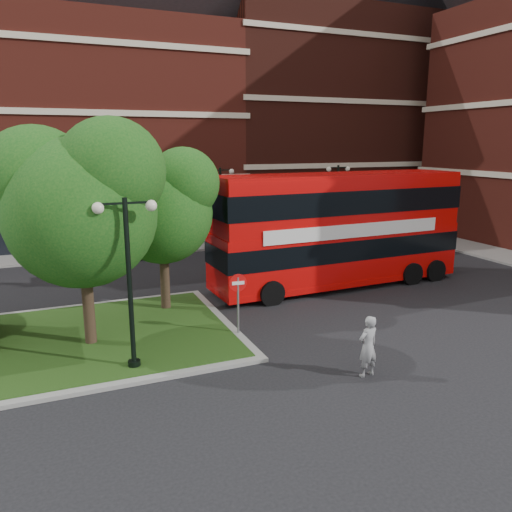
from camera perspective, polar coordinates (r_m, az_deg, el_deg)
name	(u,v)px	position (r m, az deg, el deg)	size (l,w,h in m)	color
ground	(306,344)	(16.65, 5.72, -9.95)	(120.00, 120.00, 0.00)	black
pavement_far	(181,247)	(31.51, -8.59, 1.06)	(44.00, 3.00, 0.12)	slate
terrace_far_left	(33,133)	(37.47, -24.17, 12.66)	(26.00, 12.00, 14.00)	maroon
terrace_far_right	(320,123)	(43.16, 7.36, 14.87)	(18.00, 12.00, 16.00)	#471911
traffic_island	(41,346)	(17.67, -23.33, -9.38)	(12.60, 7.60, 0.15)	gray
tree_island_west	(76,198)	(16.14, -19.83, 6.26)	(5.40, 4.71, 7.21)	#2D2116
tree_island_east	(159,203)	(19.04, -11.00, 6.01)	(4.46, 3.90, 6.29)	#2D2116
lamp_island	(129,276)	(14.26, -14.30, -2.22)	(1.72, 0.36, 5.00)	black
lamp_far_left	(221,205)	(29.71, -4.05, 5.87)	(1.72, 0.36, 5.00)	black
lamp_far_right	(337,199)	(33.12, 9.26, 6.46)	(1.72, 0.36, 5.00)	black
bus	(338,222)	(22.72, 9.39, 3.83)	(11.80, 3.10, 4.47)	red
woman	(368,346)	(14.47, 12.67, -10.03)	(0.65, 0.43, 1.78)	gray
car_silver	(139,247)	(28.91, -13.22, 0.97)	(1.52, 3.78, 1.29)	#B8BBC0
car_white	(246,234)	(32.17, -1.16, 2.56)	(1.42, 4.08, 1.34)	white
no_entry_sign	(238,292)	(16.70, -2.07, -4.15)	(0.60, 0.10, 2.18)	slate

